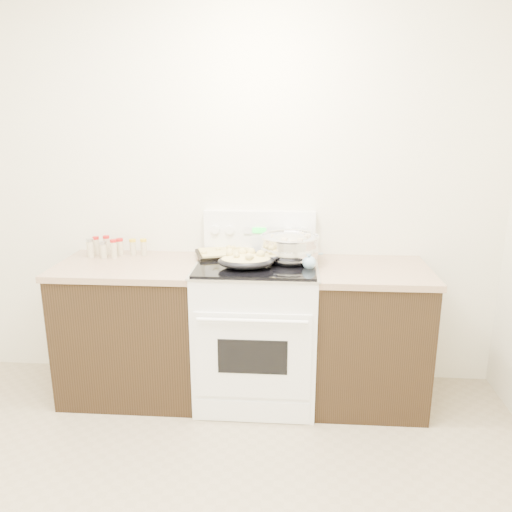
{
  "coord_description": "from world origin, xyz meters",
  "views": [
    {
      "loc": [
        0.57,
        -1.62,
        1.82
      ],
      "look_at": [
        0.35,
        1.37,
        1.0
      ],
      "focal_mm": 35.0,
      "sensor_mm": 36.0,
      "label": 1
    }
  ],
  "objects": [
    {
      "name": "room_shell",
      "position": [
        0.0,
        0.0,
        1.7
      ],
      "size": [
        4.1,
        3.6,
        2.75
      ],
      "color": "#EEE8CD",
      "rests_on": "ground"
    },
    {
      "name": "roasting_pan",
      "position": [
        0.29,
        1.3,
        0.99
      ],
      "size": [
        0.37,
        0.27,
        0.11
      ],
      "color": "black",
      "rests_on": "kitchen_range"
    },
    {
      "name": "counter_left",
      "position": [
        -0.48,
        1.43,
        0.46
      ],
      "size": [
        0.93,
        0.67,
        0.92
      ],
      "color": "black",
      "rests_on": "ground"
    },
    {
      "name": "baking_sheet",
      "position": [
        0.14,
        1.59,
        0.96
      ],
      "size": [
        0.45,
        0.38,
        0.06
      ],
      "color": "black",
      "rests_on": "kitchen_range"
    },
    {
      "name": "kitchen_range",
      "position": [
        0.35,
        1.42,
        0.49
      ],
      "size": [
        0.78,
        0.73,
        1.22
      ],
      "color": "white",
      "rests_on": "ground"
    },
    {
      "name": "spice_jars",
      "position": [
        -0.65,
        1.6,
        0.98
      ],
      "size": [
        0.39,
        0.14,
        0.13
      ],
      "color": "#BFB28C",
      "rests_on": "counter_left"
    },
    {
      "name": "counter_right",
      "position": [
        1.08,
        1.43,
        0.46
      ],
      "size": [
        0.73,
        0.67,
        0.92
      ],
      "color": "black",
      "rests_on": "ground"
    },
    {
      "name": "mixing_bowl",
      "position": [
        0.56,
        1.47,
        1.03
      ],
      "size": [
        0.48,
        0.48,
        0.22
      ],
      "color": "silver",
      "rests_on": "kitchen_range"
    },
    {
      "name": "blue_ladle",
      "position": [
        0.68,
        1.34,
        0.98
      ],
      "size": [
        0.14,
        0.27,
        0.1
      ],
      "color": "#8CB7D1",
      "rests_on": "kitchen_range"
    },
    {
      "name": "wooden_spoon",
      "position": [
        0.22,
        1.38,
        0.95
      ],
      "size": [
        0.06,
        0.26,
        0.04
      ],
      "color": "tan",
      "rests_on": "kitchen_range"
    }
  ]
}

